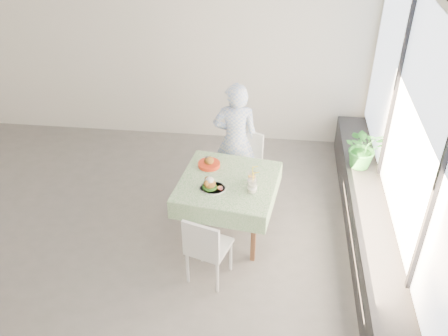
# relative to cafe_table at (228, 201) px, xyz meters

# --- Properties ---
(floor) EXTENTS (6.00, 6.00, 0.00)m
(floor) POSITION_rel_cafe_table_xyz_m (-1.21, -0.28, -0.46)
(floor) COLOR #5D5A58
(floor) RESTS_ON ground
(wall_back) EXTENTS (6.00, 0.02, 2.80)m
(wall_back) POSITION_rel_cafe_table_xyz_m (-1.21, 2.22, 0.94)
(wall_back) COLOR white
(wall_back) RESTS_ON ground
(wall_right) EXTENTS (0.02, 5.00, 2.80)m
(wall_right) POSITION_rel_cafe_table_xyz_m (1.79, -0.28, 0.94)
(wall_right) COLOR white
(wall_right) RESTS_ON ground
(window_pane) EXTENTS (0.01, 4.80, 2.18)m
(window_pane) POSITION_rel_cafe_table_xyz_m (1.76, -0.28, 1.19)
(window_pane) COLOR #D1E0F9
(window_pane) RESTS_ON ground
(window_ledge) EXTENTS (0.40, 4.80, 0.50)m
(window_ledge) POSITION_rel_cafe_table_xyz_m (1.59, -0.28, -0.21)
(window_ledge) COLOR black
(window_ledge) RESTS_ON ground
(cafe_table) EXTENTS (1.18, 1.18, 0.74)m
(cafe_table) POSITION_rel_cafe_table_xyz_m (0.00, 0.00, 0.00)
(cafe_table) COLOR brown
(cafe_table) RESTS_ON ground
(chair_far) EXTENTS (0.53, 0.53, 0.87)m
(chair_far) POSITION_rel_cafe_table_xyz_m (0.10, 0.72, -0.19)
(chair_far) COLOR white
(chair_far) RESTS_ON ground
(chair_near) EXTENTS (0.50, 0.50, 0.84)m
(chair_near) POSITION_rel_cafe_table_xyz_m (-0.12, -0.74, -0.20)
(chair_near) COLOR white
(chair_near) RESTS_ON ground
(diner) EXTENTS (0.58, 0.39, 1.53)m
(diner) POSITION_rel_cafe_table_xyz_m (0.01, 0.83, 0.30)
(diner) COLOR #96B5F1
(diner) RESTS_ON ground
(main_dish) EXTENTS (0.28, 0.28, 0.14)m
(main_dish) POSITION_rel_cafe_table_xyz_m (-0.16, -0.17, 0.33)
(main_dish) COLOR white
(main_dish) RESTS_ON cafe_table
(juice_cup_orange) EXTENTS (0.09, 0.09, 0.26)m
(juice_cup_orange) POSITION_rel_cafe_table_xyz_m (0.26, -0.02, 0.34)
(juice_cup_orange) COLOR white
(juice_cup_orange) RESTS_ON cafe_table
(juice_cup_lemonade) EXTENTS (0.11, 0.11, 0.30)m
(juice_cup_lemonade) POSITION_rel_cafe_table_xyz_m (0.28, -0.17, 0.35)
(juice_cup_lemonade) COLOR white
(juice_cup_lemonade) RESTS_ON cafe_table
(second_dish) EXTENTS (0.25, 0.25, 0.12)m
(second_dish) POSITION_rel_cafe_table_xyz_m (-0.25, 0.27, 0.32)
(second_dish) COLOR red
(second_dish) RESTS_ON cafe_table
(potted_plant) EXTENTS (0.50, 0.44, 0.54)m
(potted_plant) POSITION_rel_cafe_table_xyz_m (1.56, 0.83, 0.31)
(potted_plant) COLOR #27772F
(potted_plant) RESTS_ON window_ledge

